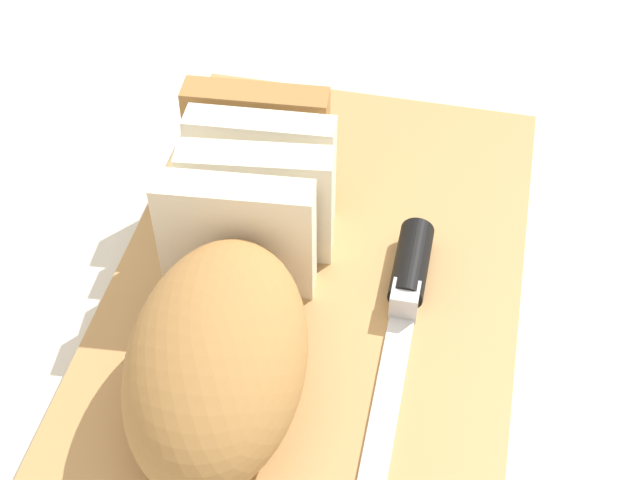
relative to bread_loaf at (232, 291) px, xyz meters
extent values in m
plane|color=silver|center=(0.07, -0.05, -0.07)|extent=(3.00, 3.00, 0.00)
cube|color=tan|center=(0.07, -0.05, -0.06)|extent=(0.42, 0.30, 0.02)
ellipsoid|color=#A8753D|center=(-0.05, 0.00, 0.00)|extent=(0.19, 0.12, 0.09)
cube|color=#F2E8CC|center=(0.05, 0.01, 0.00)|extent=(0.03, 0.11, 0.09)
cube|color=#F2E8CC|center=(0.08, 0.00, 0.00)|extent=(0.04, 0.11, 0.09)
cube|color=#F2E8CC|center=(0.11, 0.01, 0.00)|extent=(0.04, 0.11, 0.09)
cube|color=#A8753D|center=(0.14, 0.02, 0.00)|extent=(0.03, 0.11, 0.09)
cube|color=silver|center=(-0.06, -0.11, -0.04)|extent=(0.20, 0.02, 0.00)
cylinder|color=black|center=(0.07, -0.11, -0.03)|extent=(0.07, 0.03, 0.02)
cube|color=silver|center=(0.04, -0.11, -0.04)|extent=(0.02, 0.02, 0.02)
sphere|color=tan|center=(-0.02, -0.03, -0.04)|extent=(0.00, 0.00, 0.00)
sphere|color=tan|center=(0.09, 0.01, -0.04)|extent=(0.00, 0.00, 0.00)
sphere|color=tan|center=(-0.03, -0.02, -0.04)|extent=(0.01, 0.01, 0.01)
camera|label=1|loc=(-0.36, -0.12, 0.45)|focal=51.33mm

